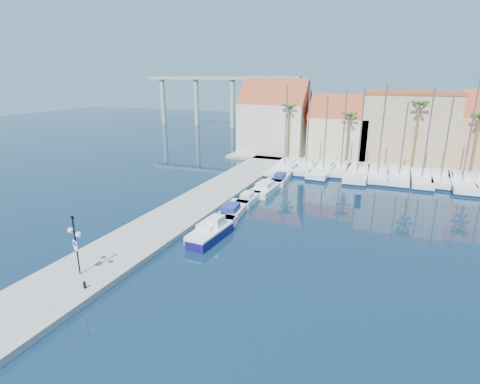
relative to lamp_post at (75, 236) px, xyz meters
The scene contains 31 objects.
ground 9.94m from the lamp_post, 18.63° to the left, with size 260.00×260.00×0.00m, color black.
quay_west 16.79m from the lamp_post, 90.56° to the left, with size 6.00×77.00×0.50m, color gray.
shore_north 54.44m from the lamp_post, 69.72° to the left, with size 54.00×16.00×0.50m, color gray.
lamp_post is the anchor object (origin of this frame).
bollard 3.50m from the lamp_post, 37.13° to the right, with size 0.19×0.19×0.48m, color black.
fishing_boat 11.80m from the lamp_post, 60.98° to the left, with size 2.19×5.62×1.93m.
motorboat_west_0 12.62m from the lamp_post, 65.57° to the left, with size 2.40×6.75×1.40m.
motorboat_west_1 17.34m from the lamp_post, 73.51° to the left, with size 2.78×6.78×1.40m.
motorboat_west_2 21.74m from the lamp_post, 76.86° to the left, with size 1.89×5.25×1.40m.
motorboat_west_3 26.96m from the lamp_post, 78.53° to the left, with size 2.60×7.56×1.40m.
motorboat_west_4 31.87m from the lamp_post, 79.57° to the left, with size 2.29×6.06×1.40m.
motorboat_west_5 37.31m from the lamp_post, 81.15° to the left, with size 2.10×5.66×1.40m.
motorboat_west_6 42.05m from the lamp_post, 82.27° to the left, with size 2.18×6.21×1.40m.
sailboat_0 38.54m from the lamp_post, 83.21° to the left, with size 3.34×11.72×13.11m.
sailboat_1 39.87m from the lamp_post, 78.91° to the left, with size 3.02×9.32×13.12m.
sailboat_2 40.03m from the lamp_post, 74.77° to the left, with size 3.47×11.15×11.46m.
sailboat_3 41.85m from the lamp_post, 72.03° to the left, with size 2.35×8.39×12.31m.
sailboat_4 41.77m from the lamp_post, 68.36° to the left, with size 3.51×12.12×12.82m.
sailboat_5 42.97m from the lamp_post, 64.95° to the left, with size 3.38×10.23×13.29m.
sailboat_6 44.58m from the lamp_post, 61.66° to the left, with size 3.02×10.79×11.04m.
sailboat_7 45.65m from the lamp_post, 58.19° to the left, with size 2.76×10.27×12.83m.
sailboat_8 47.51m from the lamp_post, 56.08° to the left, with size 3.05×9.17×12.00m.
sailboat_9 48.35m from the lamp_post, 53.26° to the left, with size 2.99×11.17×14.25m.
building_0 50.09m from the lamp_post, 91.33° to the left, with size 12.30×9.00×13.50m.
building_1 51.18m from the lamp_post, 77.76° to the left, with size 10.30×8.00×11.00m.
building_2 55.53m from the lamp_post, 66.81° to the left, with size 14.20×10.20×11.50m.
palm_0 45.42m from the lamp_post, 86.39° to the left, with size 2.60×2.60×10.15m.
palm_1 47.01m from the lamp_post, 74.07° to the left, with size 2.60×2.60×9.15m.
palm_2 50.87m from the lamp_post, 63.08° to the left, with size 2.60×2.60×11.15m.
palm_3 54.78m from the lamp_post, 55.57° to the left, with size 2.60×2.60×9.65m.
viaduct 90.46m from the lamp_post, 109.58° to the left, with size 48.00×2.20×14.45m.
Camera 1 is at (11.12, -20.82, 14.09)m, focal length 28.00 mm.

